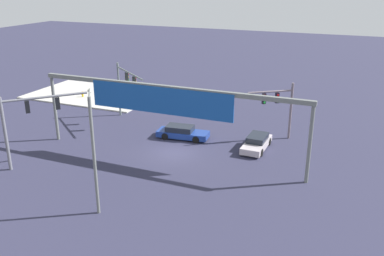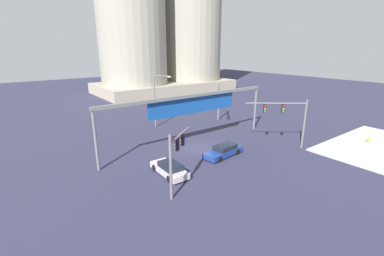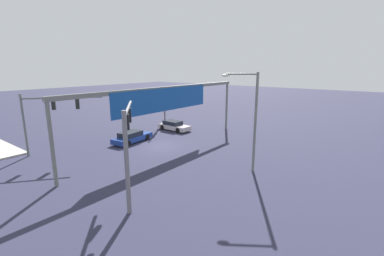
% 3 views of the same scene
% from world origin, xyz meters
% --- Properties ---
extents(ground_plane, '(173.17, 173.17, 0.00)m').
position_xyz_m(ground_plane, '(0.00, 0.00, 0.00)').
color(ground_plane, '#2A2A41').
extents(sidewalk_corner, '(15.80, 10.02, 0.15)m').
position_xyz_m(sidewalk_corner, '(17.42, -12.92, 0.07)').
color(sidewalk_corner, '#B1AEA5').
rests_on(sidewalk_corner, ground).
extents(traffic_signal_near_corner, '(5.54, 4.48, 5.78)m').
position_xyz_m(traffic_signal_near_corner, '(8.26, -5.87, 4.12)').
color(traffic_signal_near_corner, slate).
rests_on(traffic_signal_near_corner, ground).
extents(traffic_signal_opposite_side, '(4.51, 4.94, 5.89)m').
position_xyz_m(traffic_signal_opposite_side, '(9.37, 6.91, 4.14)').
color(traffic_signal_opposite_side, slate).
rests_on(traffic_signal_opposite_side, ground).
extents(traffic_signal_cross_street, '(3.62, 2.63, 5.31)m').
position_xyz_m(traffic_signal_cross_street, '(-7.57, -6.56, 3.49)').
color(traffic_signal_cross_street, slate).
rests_on(traffic_signal_cross_street, ground).
extents(streetlamp_curved_arm, '(1.75, 2.37, 7.73)m').
position_xyz_m(streetlamp_curved_arm, '(0.53, 10.57, 4.54)').
color(streetlamp_curved_arm, slate).
rests_on(streetlamp_curved_arm, ground).
extents(overhead_sign_gantry, '(23.03, 0.43, 6.24)m').
position_xyz_m(overhead_sign_gantry, '(0.19, 1.44, 5.20)').
color(overhead_sign_gantry, slate).
rests_on(overhead_sign_gantry, ground).
extents(sedan_car_approaching, '(1.89, 4.46, 1.21)m').
position_xyz_m(sedan_car_approaching, '(-6.31, -3.53, 0.57)').
color(sedan_car_approaching, '#B8ACB2').
rests_on(sedan_car_approaching, ground).
extents(sedan_car_waiting_far, '(4.96, 2.26, 1.21)m').
position_xyz_m(sedan_car_waiting_far, '(0.78, -3.35, 0.57)').
color(sedan_car_waiting_far, navy).
rests_on(sedan_car_waiting_far, ground).
extents(fire_hydrant_on_curb, '(0.33, 0.22, 0.71)m').
position_xyz_m(fire_hydrant_on_curb, '(17.83, -11.22, 0.49)').
color(fire_hydrant_on_curb, gold).
rests_on(fire_hydrant_on_curb, sidewalk_corner).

